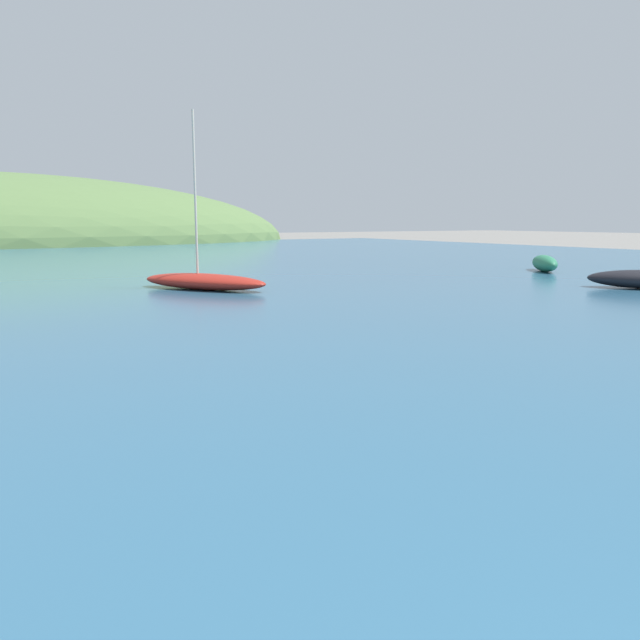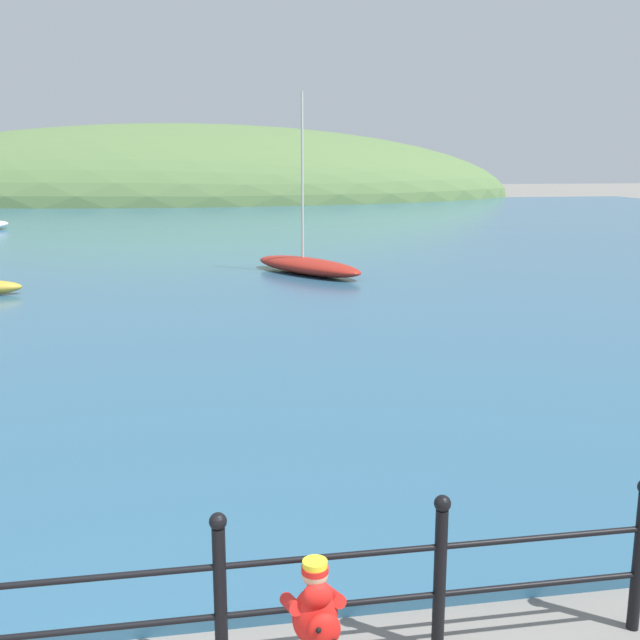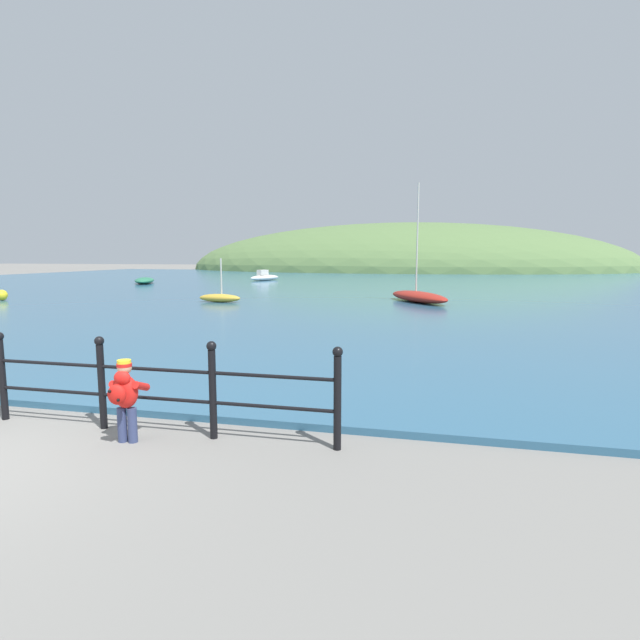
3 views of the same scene
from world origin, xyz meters
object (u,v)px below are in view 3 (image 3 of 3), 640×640
at_px(boat_white_sailboat, 144,280).
at_px(boat_red_dinghy, 220,298).
at_px(child_in_coat, 125,393).
at_px(mooring_buoy, 2,295).
at_px(boat_mid_harbor, 264,277).
at_px(boat_blue_hull, 418,296).

bearing_deg(boat_white_sailboat, boat_red_dinghy, -46.50).
distance_m(child_in_coat, mooring_buoy, 21.60).
distance_m(child_in_coat, boat_mid_harbor, 35.59).
relative_size(boat_white_sailboat, boat_red_dinghy, 2.04).
height_order(boat_blue_hull, mooring_buoy, boat_blue_hull).
bearing_deg(mooring_buoy, boat_mid_harbor, 73.46).
xyz_separation_m(boat_blue_hull, boat_mid_harbor, (-13.12, 16.20, 0.02)).
xyz_separation_m(boat_blue_hull, boat_white_sailboat, (-20.39, 10.19, -0.04)).
distance_m(boat_red_dinghy, mooring_buoy, 10.42).
distance_m(boat_white_sailboat, mooring_buoy, 13.93).
xyz_separation_m(boat_blue_hull, boat_red_dinghy, (-8.73, -2.10, -0.06)).
height_order(child_in_coat, boat_mid_harbor, child_in_coat).
xyz_separation_m(child_in_coat, boat_red_dinghy, (-6.00, 15.73, -0.30)).
bearing_deg(child_in_coat, boat_blue_hull, 81.32).
bearing_deg(boat_red_dinghy, boat_mid_harbor, 103.50).
bearing_deg(boat_red_dinghy, boat_blue_hull, 13.56).
bearing_deg(boat_red_dinghy, boat_white_sailboat, 133.50).
distance_m(child_in_coat, boat_blue_hull, 18.05).
xyz_separation_m(child_in_coat, boat_white_sailboat, (-17.67, 28.03, -0.29)).
relative_size(boat_white_sailboat, boat_mid_harbor, 1.21).
xyz_separation_m(boat_white_sailboat, mooring_buoy, (1.37, -13.86, 0.03)).
bearing_deg(mooring_buoy, boat_red_dinghy, 8.65).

